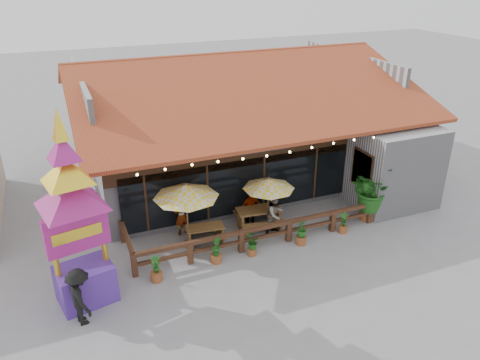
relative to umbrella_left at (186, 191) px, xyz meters
name	(u,v)px	position (x,y,z in m)	size (l,w,h in m)	color
ground	(293,232)	(4.19, -0.74, -2.30)	(100.00, 100.00, 0.00)	gray
restaurant_building	(238,131)	(4.45, 5.87, -0.09)	(15.50, 14.73, 6.09)	#9E9EA3
patio_railing	(245,233)	(1.94, -1.01, -1.68)	(10.00, 2.60, 0.92)	#4C2A1B
umbrella_left	(186,191)	(0.00, 0.00, 0.00)	(2.90, 2.90, 2.63)	brown
umbrella_right	(269,184)	(3.42, 0.08, -0.35)	(2.70, 2.70, 2.24)	brown
picnic_table_left	(205,232)	(0.65, -0.09, -1.82)	(1.60, 1.42, 0.70)	brown
picnic_table_right	(259,215)	(3.05, 0.17, -1.72)	(1.94, 1.72, 0.85)	brown
thai_sign_tower	(71,199)	(-3.96, -1.93, 1.36)	(3.04, 3.04, 6.92)	#4E2893
tropical_plant	(370,190)	(7.61, -0.96, -0.91)	(2.29, 2.32, 2.42)	brown
diner_a	(181,216)	(-0.01, 0.85, -1.49)	(0.59, 0.39, 1.61)	#341F10
diner_b	(275,214)	(3.46, -0.50, -1.43)	(0.84, 0.65, 1.73)	#341F10
diner_c	(251,207)	(2.92, 0.66, -1.56)	(0.86, 0.36, 1.47)	#341F10
pedestrian	(80,297)	(-4.19, -2.96, -1.35)	(1.22, 0.70, 1.88)	black
planter_a	(156,270)	(-1.67, -1.78, -1.87)	(0.41, 0.41, 1.01)	brown
planter_b	(216,251)	(0.59, -1.53, -1.84)	(0.41, 0.44, 1.00)	brown
planter_c	(252,244)	(1.97, -1.60, -1.83)	(0.67, 0.66, 0.83)	brown
planter_d	(301,233)	(4.05, -1.62, -1.81)	(0.54, 0.54, 1.01)	brown
planter_e	(343,224)	(6.04, -1.51, -1.92)	(0.38, 0.37, 0.89)	brown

